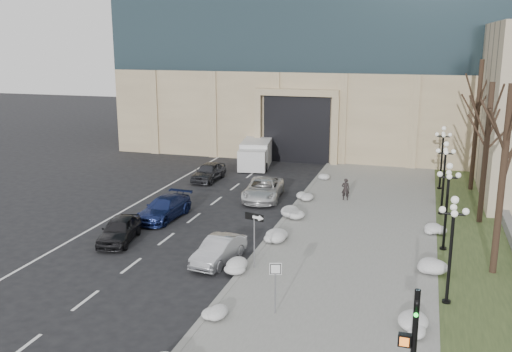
{
  "coord_description": "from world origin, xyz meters",
  "views": [
    {
      "loc": [
        6.91,
        -17.43,
        10.94
      ],
      "look_at": [
        -1.84,
        11.97,
        3.5
      ],
      "focal_mm": 40.0,
      "sensor_mm": 36.0,
      "label": 1
    }
  ],
  "objects_px": {
    "keep_sign": "(275,277)",
    "lamppost_d": "(442,149)",
    "car_d": "(263,189)",
    "lamppost_a": "(452,236)",
    "car_b": "(219,250)",
    "lamppost_c": "(445,168)",
    "one_way_sign": "(257,224)",
    "car_a": "(119,230)",
    "box_truck": "(256,153)",
    "car_c": "(164,208)",
    "car_e": "(209,172)",
    "pedestrian": "(345,189)",
    "lamppost_b": "(447,195)"
  },
  "relations": [
    {
      "from": "car_b",
      "to": "keep_sign",
      "type": "relative_size",
      "value": 1.71
    },
    {
      "from": "pedestrian",
      "to": "lamppost_b",
      "type": "distance_m",
      "value": 10.32
    },
    {
      "from": "car_b",
      "to": "car_d",
      "type": "relative_size",
      "value": 0.75
    },
    {
      "from": "keep_sign",
      "to": "lamppost_d",
      "type": "bearing_deg",
      "value": 56.75
    },
    {
      "from": "box_truck",
      "to": "lamppost_c",
      "type": "xyz_separation_m",
      "value": [
        15.41,
        -10.76,
        2.02
      ]
    },
    {
      "from": "car_a",
      "to": "box_truck",
      "type": "height_order",
      "value": "box_truck"
    },
    {
      "from": "keep_sign",
      "to": "car_e",
      "type": "bearing_deg",
      "value": 101.13
    },
    {
      "from": "car_b",
      "to": "lamppost_b",
      "type": "height_order",
      "value": "lamppost_b"
    },
    {
      "from": "car_e",
      "to": "keep_sign",
      "type": "distance_m",
      "value": 22.98
    },
    {
      "from": "box_truck",
      "to": "lamppost_a",
      "type": "distance_m",
      "value": 28.39
    },
    {
      "from": "pedestrian",
      "to": "car_c",
      "type": "bearing_deg",
      "value": 29.12
    },
    {
      "from": "car_c",
      "to": "lamppost_a",
      "type": "height_order",
      "value": "lamppost_a"
    },
    {
      "from": "lamppost_a",
      "to": "lamppost_b",
      "type": "bearing_deg",
      "value": 90.0
    },
    {
      "from": "car_d",
      "to": "one_way_sign",
      "type": "xyz_separation_m",
      "value": [
        3.16,
        -12.15,
        1.64
      ]
    },
    {
      "from": "car_c",
      "to": "box_truck",
      "type": "bearing_deg",
      "value": 90.38
    },
    {
      "from": "car_e",
      "to": "keep_sign",
      "type": "bearing_deg",
      "value": -60.64
    },
    {
      "from": "box_truck",
      "to": "keep_sign",
      "type": "bearing_deg",
      "value": -81.13
    },
    {
      "from": "car_d",
      "to": "one_way_sign",
      "type": "relative_size",
      "value": 1.82
    },
    {
      "from": "car_b",
      "to": "lamppost_c",
      "type": "relative_size",
      "value": 0.82
    },
    {
      "from": "pedestrian",
      "to": "box_truck",
      "type": "bearing_deg",
      "value": -50.94
    },
    {
      "from": "car_b",
      "to": "pedestrian",
      "type": "distance_m",
      "value": 13.53
    },
    {
      "from": "car_b",
      "to": "box_truck",
      "type": "xyz_separation_m",
      "value": [
        -4.61,
        22.1,
        0.41
      ]
    },
    {
      "from": "car_c",
      "to": "keep_sign",
      "type": "relative_size",
      "value": 2.05
    },
    {
      "from": "one_way_sign",
      "to": "car_c",
      "type": "bearing_deg",
      "value": 157.99
    },
    {
      "from": "keep_sign",
      "to": "car_b",
      "type": "bearing_deg",
      "value": 114.81
    },
    {
      "from": "car_e",
      "to": "lamppost_c",
      "type": "xyz_separation_m",
      "value": [
        17.4,
        -4.29,
        2.36
      ]
    },
    {
      "from": "box_truck",
      "to": "lamppost_d",
      "type": "bearing_deg",
      "value": -24.66
    },
    {
      "from": "car_c",
      "to": "one_way_sign",
      "type": "xyz_separation_m",
      "value": [
        7.84,
        -6.18,
        1.68
      ]
    },
    {
      "from": "box_truck",
      "to": "lamppost_b",
      "type": "xyz_separation_m",
      "value": [
        15.41,
        -17.26,
        2.02
      ]
    },
    {
      "from": "one_way_sign",
      "to": "lamppost_c",
      "type": "distance_m",
      "value": 14.66
    },
    {
      "from": "one_way_sign",
      "to": "lamppost_a",
      "type": "xyz_separation_m",
      "value": [
        8.66,
        -1.2,
        0.71
      ]
    },
    {
      "from": "lamppost_a",
      "to": "lamppost_c",
      "type": "bearing_deg",
      "value": 90.0
    },
    {
      "from": "car_d",
      "to": "lamppost_a",
      "type": "relative_size",
      "value": 1.09
    },
    {
      "from": "one_way_sign",
      "to": "keep_sign",
      "type": "bearing_deg",
      "value": -48.31
    },
    {
      "from": "car_a",
      "to": "lamppost_b",
      "type": "distance_m",
      "value": 17.61
    },
    {
      "from": "car_b",
      "to": "car_e",
      "type": "relative_size",
      "value": 0.93
    },
    {
      "from": "car_d",
      "to": "pedestrian",
      "type": "distance_m",
      "value": 5.66
    },
    {
      "from": "lamppost_c",
      "to": "keep_sign",
      "type": "bearing_deg",
      "value": -112.61
    },
    {
      "from": "lamppost_b",
      "to": "lamppost_d",
      "type": "distance_m",
      "value": 13.0
    },
    {
      "from": "lamppost_a",
      "to": "pedestrian",
      "type": "bearing_deg",
      "value": 113.5
    },
    {
      "from": "car_d",
      "to": "car_b",
      "type": "bearing_deg",
      "value": -91.16
    },
    {
      "from": "car_a",
      "to": "car_d",
      "type": "xyz_separation_m",
      "value": [
        5.26,
        10.43,
        0.03
      ]
    },
    {
      "from": "car_b",
      "to": "box_truck",
      "type": "height_order",
      "value": "box_truck"
    },
    {
      "from": "lamppost_a",
      "to": "one_way_sign",
      "type": "bearing_deg",
      "value": 172.14
    },
    {
      "from": "one_way_sign",
      "to": "lamppost_b",
      "type": "xyz_separation_m",
      "value": [
        8.66,
        5.3,
        0.71
      ]
    },
    {
      "from": "car_e",
      "to": "lamppost_b",
      "type": "xyz_separation_m",
      "value": [
        17.4,
        -10.79,
        2.36
      ]
    },
    {
      "from": "lamppost_d",
      "to": "lamppost_a",
      "type": "bearing_deg",
      "value": -90.0
    },
    {
      "from": "lamppost_a",
      "to": "lamppost_c",
      "type": "xyz_separation_m",
      "value": [
        0.0,
        13.0,
        0.0
      ]
    },
    {
      "from": "lamppost_b",
      "to": "lamppost_c",
      "type": "xyz_separation_m",
      "value": [
        0.0,
        6.5,
        0.0
      ]
    },
    {
      "from": "car_a",
      "to": "box_truck",
      "type": "distance_m",
      "value": 20.91
    }
  ]
}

